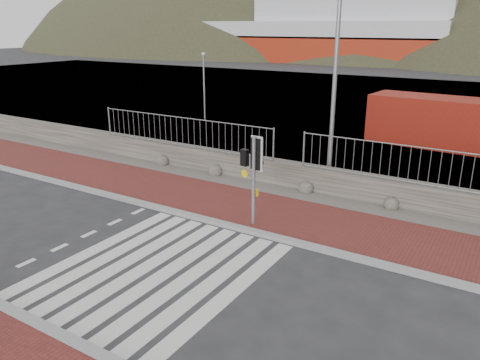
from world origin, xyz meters
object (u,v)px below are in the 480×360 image
Objects in this scene: ferry at (316,27)px; traffic_signal_far at (253,162)px; streetlight at (341,50)px; shipping_container at (430,121)px.

ferry is 69.29m from traffic_signal_far.
ferry is 65.20m from streetlight.
ferry is 18.40× the size of traffic_signal_far.
ferry is at bearing 106.29° from streetlight.
traffic_signal_far is 5.51m from streetlight.
streetlight is (0.72, 4.64, 2.88)m from traffic_signal_far.
streetlight is 9.50m from shipping_container.
traffic_signal_far is 0.32× the size of streetlight.
traffic_signal_far is (25.30, -64.42, -3.39)m from ferry.
ferry reaches higher than traffic_signal_far.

